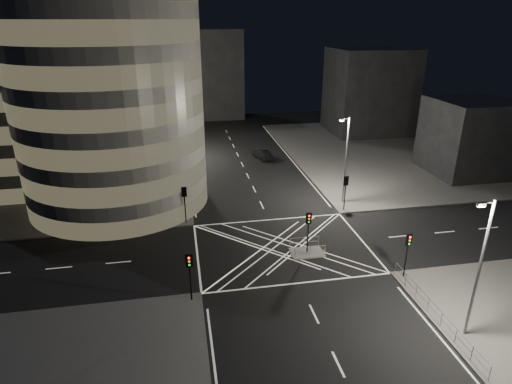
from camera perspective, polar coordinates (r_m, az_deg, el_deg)
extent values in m
plane|color=black|center=(40.99, 3.49, -7.37)|extent=(120.00, 120.00, 0.00)
cube|color=#494744|center=(67.80, -27.17, 2.47)|extent=(42.00, 42.00, 0.15)
cube|color=#494744|center=(74.99, 20.48, 5.29)|extent=(42.00, 42.00, 0.15)
cube|color=slate|center=(40.19, 6.80, -8.02)|extent=(3.00, 2.00, 0.15)
cylinder|color=gray|center=(49.61, -19.01, 12.32)|extent=(20.00, 20.00, 25.00)
cube|color=gray|center=(61.43, -27.26, 12.83)|extent=(20.00, 18.00, 25.00)
cube|color=gray|center=(78.15, -20.68, 14.27)|extent=(24.00, 16.00, 22.00)
cube|color=black|center=(83.21, 14.88, 12.90)|extent=(14.00, 12.00, 15.00)
cube|color=black|center=(65.49, 26.57, 6.63)|extent=(10.00, 10.00, 10.00)
cube|color=black|center=(93.31, -7.62, 15.22)|extent=(18.00, 8.00, 18.00)
cylinder|color=black|center=(47.24, -11.58, -0.99)|extent=(0.32, 0.32, 3.58)
ellipsoid|color=black|center=(46.17, -11.85, 2.37)|extent=(4.21, 4.21, 4.84)
cylinder|color=black|center=(52.92, -11.51, 1.26)|extent=(0.32, 0.32, 3.00)
ellipsoid|color=black|center=(52.05, -11.73, 3.95)|extent=(4.10, 4.10, 4.72)
cylinder|color=black|center=(58.45, -11.52, 3.69)|extent=(0.32, 0.32, 3.75)
ellipsoid|color=black|center=(57.58, -11.74, 6.51)|extent=(4.05, 4.05, 4.66)
cylinder|color=black|center=(64.17, -11.49, 5.35)|extent=(0.32, 0.32, 3.72)
ellipsoid|color=black|center=(63.33, -11.71, 8.15)|extent=(4.99, 4.99, 5.74)
cylinder|color=black|center=(70.00, -11.46, 6.58)|extent=(0.32, 0.32, 3.27)
ellipsoid|color=black|center=(69.31, -11.63, 8.82)|extent=(4.31, 4.31, 4.96)
cylinder|color=black|center=(45.31, -9.42, -2.26)|extent=(0.12, 0.12, 3.00)
cube|color=black|center=(44.54, -9.57, 0.02)|extent=(0.28, 0.22, 0.90)
cube|color=black|center=(44.54, -9.57, 0.02)|extent=(0.55, 0.04, 1.10)
cylinder|color=black|center=(33.39, -8.72, -11.89)|extent=(0.12, 0.12, 3.00)
cube|color=black|center=(32.34, -8.92, -9.03)|extent=(0.28, 0.22, 0.90)
cube|color=black|center=(32.34, -8.92, -9.03)|extent=(0.55, 0.04, 1.10)
cylinder|color=black|center=(48.63, 11.75, -0.68)|extent=(0.12, 0.12, 3.00)
cube|color=black|center=(47.91, 11.93, 1.46)|extent=(0.28, 0.22, 0.90)
cube|color=black|center=(47.91, 11.93, 1.46)|extent=(0.55, 0.04, 1.10)
cylinder|color=black|center=(37.77, 19.33, -8.64)|extent=(0.12, 0.12, 3.00)
cube|color=black|center=(36.84, 19.72, -6.03)|extent=(0.28, 0.22, 0.90)
cube|color=black|center=(36.84, 19.72, -6.03)|extent=(0.55, 0.04, 1.10)
cylinder|color=black|center=(39.42, 6.91, -6.05)|extent=(0.12, 0.12, 3.00)
cube|color=black|center=(38.54, 7.04, -3.50)|extent=(0.28, 0.22, 0.90)
cube|color=black|center=(38.54, 7.04, -3.50)|extent=(0.55, 0.04, 1.10)
cylinder|color=slate|center=(48.90, -10.67, 3.92)|extent=(0.20, 0.20, 10.00)
cylinder|color=slate|center=(47.62, -10.54, 9.50)|extent=(0.90, 0.10, 0.10)
cube|color=slate|center=(47.64, -9.99, 9.42)|extent=(0.50, 0.25, 0.18)
cube|color=white|center=(47.67, -9.98, 9.29)|extent=(0.42, 0.20, 0.05)
cylinder|color=slate|center=(66.25, -10.81, 8.75)|extent=(0.20, 0.20, 10.00)
cylinder|color=slate|center=(65.31, -10.72, 12.92)|extent=(0.90, 0.10, 0.10)
cube|color=slate|center=(65.33, -10.31, 12.86)|extent=(0.50, 0.25, 0.18)
cube|color=white|center=(65.34, -10.31, 12.76)|extent=(0.42, 0.20, 0.05)
cylinder|color=slate|center=(49.58, 11.90, 4.08)|extent=(0.20, 0.20, 10.00)
cylinder|color=slate|center=(48.15, 11.85, 9.54)|extent=(0.90, 0.10, 0.10)
cube|color=slate|center=(48.00, 11.34, 9.42)|extent=(0.50, 0.25, 0.18)
cube|color=white|center=(48.03, 11.33, 9.29)|extent=(0.42, 0.20, 0.05)
cylinder|color=slate|center=(31.40, 27.58, -9.31)|extent=(0.20, 0.20, 10.00)
cylinder|color=slate|center=(29.09, 28.56, -1.23)|extent=(0.90, 0.10, 0.10)
cube|color=slate|center=(28.86, 27.82, -1.49)|extent=(0.50, 0.25, 0.18)
cube|color=white|center=(28.90, 27.78, -1.69)|extent=(0.42, 0.20, 0.05)
cube|color=slate|center=(34.31, 22.72, -14.49)|extent=(0.06, 11.70, 1.10)
cube|color=slate|center=(39.14, 7.23, -7.89)|extent=(2.80, 0.06, 1.10)
cube|color=slate|center=(40.63, 6.48, -6.64)|extent=(2.80, 0.06, 1.10)
imported|color=black|center=(65.74, 0.87, 5.01)|extent=(2.74, 4.46, 1.39)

